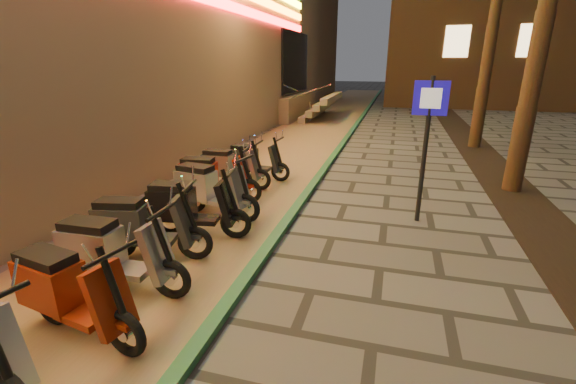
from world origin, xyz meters
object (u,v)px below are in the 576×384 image
(scooter_6, at_px, (110,253))
(scooter_8, at_px, (187,207))
(scooter_5, at_px, (67,291))
(pedestrian_sign, at_px, (427,131))
(scooter_10, at_px, (211,177))
(scooter_12, at_px, (253,160))
(scooter_11, at_px, (228,167))
(scooter_7, at_px, (140,226))
(scooter_9, at_px, (208,188))

(scooter_6, height_order, scooter_8, scooter_6)
(scooter_5, xyz_separation_m, scooter_6, (-0.14, 0.84, 0.02))
(pedestrian_sign, distance_m, scooter_10, 4.35)
(scooter_12, bearing_deg, scooter_11, -105.39)
(scooter_5, bearing_deg, scooter_6, 109.97)
(scooter_7, bearing_deg, scooter_5, -91.30)
(scooter_6, xyz_separation_m, scooter_8, (0.11, 1.74, -0.01))
(scooter_8, bearing_deg, scooter_11, 90.41)
(scooter_9, relative_size, scooter_11, 1.09)
(scooter_6, bearing_deg, scooter_8, 84.63)
(scooter_11, bearing_deg, scooter_5, -86.07)
(scooter_9, height_order, scooter_10, scooter_9)
(scooter_11, bearing_deg, scooter_12, 70.18)
(pedestrian_sign, relative_size, scooter_12, 1.66)
(pedestrian_sign, distance_m, scooter_8, 4.33)
(scooter_7, distance_m, scooter_11, 3.55)
(scooter_10, relative_size, scooter_11, 1.06)
(scooter_8, xyz_separation_m, scooter_11, (-0.44, 2.66, -0.02))
(pedestrian_sign, relative_size, scooter_10, 1.50)
(scooter_5, distance_m, scooter_10, 4.29)
(scooter_8, bearing_deg, scooter_7, -116.70)
(scooter_7, height_order, scooter_10, scooter_10)
(scooter_7, height_order, scooter_12, scooter_7)
(pedestrian_sign, distance_m, scooter_9, 4.13)
(scooter_10, relative_size, scooter_12, 1.11)
(pedestrian_sign, bearing_deg, scooter_10, -177.73)
(scooter_12, bearing_deg, scooter_5, -85.06)
(scooter_6, bearing_deg, scooter_10, 93.14)
(scooter_5, xyz_separation_m, scooter_8, (-0.04, 2.58, 0.01))
(scooter_5, xyz_separation_m, scooter_9, (-0.14, 3.54, 0.03))
(scooter_9, bearing_deg, scooter_11, 110.78)
(scooter_6, bearing_deg, scooter_5, -82.04)
(pedestrian_sign, xyz_separation_m, scooter_11, (-4.23, 0.91, -1.19))
(scooter_11, distance_m, scooter_12, 0.90)
(scooter_10, distance_m, scooter_12, 1.84)
(scooter_9, xyz_separation_m, scooter_11, (-0.34, 1.69, -0.04))
(scooter_7, relative_size, scooter_10, 1.00)
(scooter_6, xyz_separation_m, scooter_7, (-0.18, 0.85, -0.01))
(scooter_5, bearing_deg, scooter_12, 102.01)
(scooter_6, relative_size, scooter_12, 1.11)
(scooter_6, relative_size, scooter_9, 0.97)
(scooter_10, bearing_deg, scooter_6, -91.30)
(pedestrian_sign, relative_size, scooter_7, 1.51)
(scooter_11, bearing_deg, scooter_8, -81.85)
(scooter_7, xyz_separation_m, scooter_11, (-0.16, 3.55, -0.02))
(scooter_6, relative_size, scooter_10, 1.00)
(scooter_6, height_order, scooter_12, scooter_6)
(scooter_8, xyz_separation_m, scooter_12, (-0.16, 3.51, -0.05))
(scooter_8, bearing_deg, scooter_5, -98.23)
(scooter_7, relative_size, scooter_8, 1.00)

